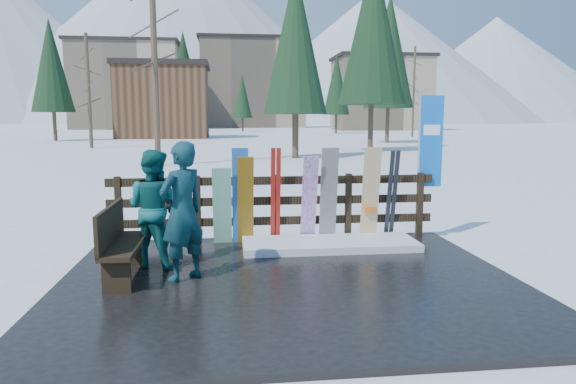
{
  "coord_description": "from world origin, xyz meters",
  "views": [
    {
      "loc": [
        -0.79,
        -6.46,
        2.17
      ],
      "look_at": [
        0.09,
        1.0,
        1.1
      ],
      "focal_mm": 32.0,
      "sensor_mm": 36.0,
      "label": 1
    }
  ],
  "objects": [
    {
      "name": "ground",
      "position": [
        0.0,
        0.0,
        0.0
      ],
      "size": [
        700.0,
        700.0,
        0.0
      ],
      "primitive_type": "plane",
      "color": "white",
      "rests_on": "ground"
    },
    {
      "name": "deck",
      "position": [
        0.0,
        0.0,
        0.04
      ],
      "size": [
        6.0,
        5.0,
        0.08
      ],
      "primitive_type": "cube",
      "color": "black",
      "rests_on": "ground"
    },
    {
      "name": "fence",
      "position": [
        0.0,
        2.2,
        0.74
      ],
      "size": [
        5.6,
        0.1,
        1.15
      ],
      "color": "black",
      "rests_on": "deck"
    },
    {
      "name": "snow_patch",
      "position": [
        0.86,
        1.6,
        0.14
      ],
      "size": [
        2.84,
        1.0,
        0.12
      ],
      "primitive_type": "cube",
      "color": "white",
      "rests_on": "deck"
    },
    {
      "name": "bench",
      "position": [
        -2.22,
        0.31,
        0.6
      ],
      "size": [
        0.41,
        1.5,
        0.97
      ],
      "color": "black",
      "rests_on": "deck"
    },
    {
      "name": "snowboard_0",
      "position": [
        -0.59,
        1.98,
        0.9
      ],
      "size": [
        0.27,
        0.37,
        1.63
      ],
      "primitive_type": "cube",
      "rotation": [
        0.21,
        0.0,
        0.0
      ],
      "color": "blue",
      "rests_on": "deck"
    },
    {
      "name": "snowboard_1",
      "position": [
        -0.89,
        1.98,
        0.74
      ],
      "size": [
        0.31,
        0.39,
        1.32
      ],
      "primitive_type": "cube",
      "rotation": [
        0.27,
        0.0,
        0.0
      ],
      "color": "white",
      "rests_on": "deck"
    },
    {
      "name": "snowboard_2",
      "position": [
        -0.5,
        1.98,
        0.82
      ],
      "size": [
        0.27,
        0.37,
        1.49
      ],
      "primitive_type": "cube",
      "rotation": [
        0.23,
        0.0,
        0.0
      ],
      "color": "#F29F0D",
      "rests_on": "deck"
    },
    {
      "name": "snowboard_3",
      "position": [
        0.57,
        1.98,
        0.82
      ],
      "size": [
        0.25,
        0.42,
        1.49
      ],
      "primitive_type": "cube",
      "rotation": [
        0.26,
        0.0,
        0.0
      ],
      "color": "white",
      "rests_on": "deck"
    },
    {
      "name": "snowboard_4",
      "position": [
        0.9,
        1.98,
        0.89
      ],
      "size": [
        0.29,
        0.26,
        1.62
      ],
      "primitive_type": "cube",
      "rotation": [
        0.14,
        0.0,
        0.0
      ],
      "color": "black",
      "rests_on": "deck"
    },
    {
      "name": "snowboard_5",
      "position": [
        1.63,
        1.98,
        0.89
      ],
      "size": [
        0.29,
        0.27,
        1.62
      ],
      "primitive_type": "cube",
      "rotation": [
        0.15,
        0.0,
        0.0
      ],
      "color": "silver",
      "rests_on": "deck"
    },
    {
      "name": "ski_pair_a",
      "position": [
        0.01,
        2.05,
        0.89
      ],
      "size": [
        0.17,
        0.24,
        1.62
      ],
      "color": "#9E1A13",
      "rests_on": "deck"
    },
    {
      "name": "ski_pair_b",
      "position": [
        2.03,
        2.05,
        0.86
      ],
      "size": [
        0.17,
        0.31,
        1.57
      ],
      "color": "black",
      "rests_on": "deck"
    },
    {
      "name": "rental_flag",
      "position": [
        2.74,
        2.25,
        1.69
      ],
      "size": [
        0.45,
        0.04,
        2.6
      ],
      "color": "silver",
      "rests_on": "deck"
    },
    {
      "name": "person_front",
      "position": [
        -1.38,
        0.18,
        0.99
      ],
      "size": [
        0.78,
        0.77,
        1.81
      ],
      "primitive_type": "imported",
      "rotation": [
        0.0,
        0.0,
        3.88
      ],
      "color": "#114B43",
      "rests_on": "deck"
    },
    {
      "name": "person_back",
      "position": [
        -1.84,
        0.86,
        0.92
      ],
      "size": [
        1.01,
        0.93,
        1.67
      ],
      "primitive_type": "imported",
      "rotation": [
        0.0,
        0.0,
        2.67
      ],
      "color": "#105859",
      "rests_on": "deck"
    },
    {
      "name": "resort_buildings",
      "position": [
        1.03,
        115.41,
        9.81
      ],
      "size": [
        73.0,
        87.6,
        22.6
      ],
      "color": "tan",
      "rests_on": "ground"
    },
    {
      "name": "trees",
      "position": [
        3.39,
        48.77,
        5.9
      ],
      "size": [
        42.21,
        68.85,
        12.76
      ],
      "color": "#382B1E",
      "rests_on": "ground"
    },
    {
      "name": "mountains",
      "position": [
        -10.5,
        328.41,
        50.2
      ],
      "size": [
        520.0,
        260.0,
        120.0
      ],
      "color": "white",
      "rests_on": "ground"
    }
  ]
}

